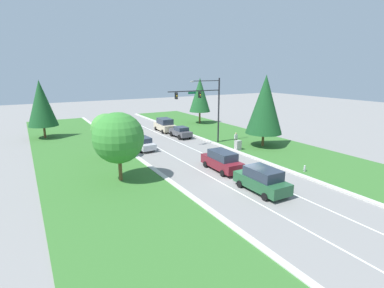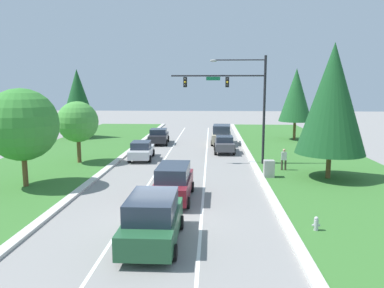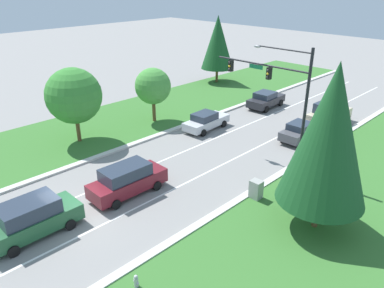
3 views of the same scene
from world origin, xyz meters
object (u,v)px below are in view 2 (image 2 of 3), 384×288
Objects in this scene: charcoal_sedan at (159,136)px; champagne_suv at (222,135)px; pedestrian at (284,159)px; conifer_near_right_tree at (332,99)px; conifer_far_right_tree at (296,95)px; burgundy_suv at (174,182)px; oak_near_left_tree at (22,125)px; oak_far_left_tree at (78,122)px; utility_cabinet at (269,169)px; traffic_signal_mast at (239,94)px; silver_sedan at (142,150)px; conifer_mid_left_tree at (78,96)px; graphite_sedan at (224,144)px; fire_hydrant at (316,224)px; forest_suv at (153,219)px.

charcoal_sedan is 6.90m from champagne_suv.
charcoal_sedan is 17.04m from pedestrian.
pedestrian is 0.19× the size of conifer_near_right_tree.
conifer_near_right_tree is at bearing -95.33° from conifer_far_right_tree.
burgundy_suv is 10.15m from oak_near_left_tree.
oak_far_left_tree is (-11.91, -10.99, 2.36)m from champagne_suv.
conifer_far_right_tree is at bearing 72.89° from utility_cabinet.
traffic_signal_mast reaches higher than oak_far_left_tree.
charcoal_sedan is 0.99× the size of silver_sedan.
charcoal_sedan is at bearing 126.86° from traffic_signal_mast.
champagne_suv is at bearing 42.68° from oak_far_left_tree.
oak_near_left_tree reaches higher than silver_sedan.
conifer_near_right_tree is at bearing -38.60° from conifer_mid_left_tree.
utility_cabinet is (1.82, -4.57, -5.07)m from traffic_signal_mast.
champagne_suv reaches higher than graphite_sedan.
graphite_sedan is 0.86× the size of champagne_suv.
traffic_signal_mast reaches higher than conifer_far_right_tree.
champagne_suv is (6.90, 0.11, 0.20)m from charcoal_sedan.
fire_hydrant is at bearing 92.01° from pedestrian.
charcoal_sedan is 0.76× the size of oak_near_left_tree.
forest_suv is (3.46, -26.26, 0.16)m from charcoal_sedan.
forest_suv is at bearing -65.53° from conifer_mid_left_tree.
graphite_sedan is at bearing 23.91° from silver_sedan.
conifer_mid_left_tree is (-24.05, 19.20, -0.37)m from conifer_near_right_tree.
conifer_near_right_tree is at bearing 70.45° from fire_hydrant.
conifer_mid_left_tree reaches higher than oak_far_left_tree.
champagne_suv is at bearing 55.38° from oak_near_left_tree.
pedestrian reaches higher than fire_hydrant.
traffic_signal_mast is 9.67m from silver_sedan.
forest_suv is 32.34m from conifer_far_right_tree.
silver_sedan reaches higher than utility_cabinet.
conifer_far_right_tree is (7.55, 14.04, -0.44)m from traffic_signal_mast.
charcoal_sedan is 0.56× the size of conifer_far_right_tree.
conifer_near_right_tree reaches higher than fire_hydrant.
fire_hydrant is 0.14× the size of oak_far_left_tree.
conifer_near_right_tree is at bearing -0.82° from utility_cabinet.
traffic_signal_mast is 11.69m from champagne_suv.
burgundy_suv is 15.49m from graphite_sedan.
conifer_near_right_tree reaches higher than utility_cabinet.
utility_cabinet is (2.85, -15.24, -0.43)m from champagne_suv.
graphite_sedan is 0.69× the size of oak_near_left_tree.
utility_cabinet is at bearing -35.13° from silver_sedan.
utility_cabinet is at bearing -75.09° from graphite_sedan.
utility_cabinet is 2.70m from pedestrian.
oak_near_left_tree is at bearing 169.02° from burgundy_suv.
oak_far_left_tree is (-4.77, -2.00, 2.63)m from silver_sedan.
silver_sedan is 20.47m from conifer_far_right_tree.
burgundy_suv is at bearing -82.60° from charcoal_sedan.
burgundy_suv is 1.01× the size of champagne_suv.
conifer_far_right_tree is 1.00× the size of conifer_mid_left_tree.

